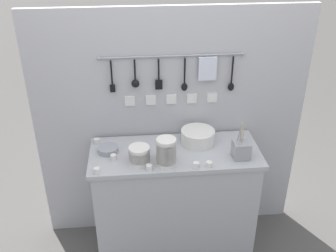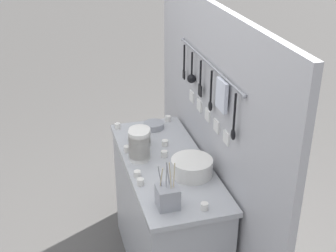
# 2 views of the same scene
# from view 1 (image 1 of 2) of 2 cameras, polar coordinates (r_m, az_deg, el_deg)

# --- Properties ---
(ground_plane) EXTENTS (20.00, 20.00, 0.00)m
(ground_plane) POSITION_cam_1_polar(r_m,az_deg,el_deg) (3.26, 0.89, -16.71)
(ground_plane) COLOR #514F4C
(counter) EXTENTS (1.17, 0.48, 0.87)m
(counter) POSITION_cam_1_polar(r_m,az_deg,el_deg) (2.96, 0.96, -10.80)
(counter) COLOR #ADAFB5
(counter) RESTS_ON ground
(back_wall) EXTENTS (1.97, 0.09, 1.80)m
(back_wall) POSITION_cam_1_polar(r_m,az_deg,el_deg) (2.92, 0.43, -0.27)
(back_wall) COLOR #B2B2B7
(back_wall) RESTS_ON ground
(bowl_stack_back_corner) EXTENTS (0.13, 0.13, 0.19)m
(bowl_stack_back_corner) POSITION_cam_1_polar(r_m,az_deg,el_deg) (2.52, -0.25, -3.78)
(bowl_stack_back_corner) COLOR silver
(bowl_stack_back_corner) RESTS_ON counter
(bowl_stack_wide_centre) EXTENTS (0.14, 0.14, 0.12)m
(bowl_stack_wide_centre) POSITION_cam_1_polar(r_m,az_deg,el_deg) (2.57, -4.17, -4.19)
(bowl_stack_wide_centre) COLOR silver
(bowl_stack_wide_centre) RESTS_ON counter
(plate_stack) EXTENTS (0.24, 0.24, 0.10)m
(plate_stack) POSITION_cam_1_polar(r_m,az_deg,el_deg) (2.79, 4.33, -1.54)
(plate_stack) COLOR silver
(plate_stack) RESTS_ON counter
(steel_mixing_bowl) EXTENTS (0.14, 0.14, 0.04)m
(steel_mixing_bowl) POSITION_cam_1_polar(r_m,az_deg,el_deg) (2.72, -8.69, -3.40)
(steel_mixing_bowl) COLOR #93969E
(steel_mixing_bowl) RESTS_ON counter
(cutlery_caddy) EXTENTS (0.11, 0.11, 0.26)m
(cutlery_caddy) POSITION_cam_1_polar(r_m,az_deg,el_deg) (2.66, 10.56, -3.35)
(cutlery_caddy) COLOR #93969E
(cutlery_caddy) RESTS_ON counter
(cup_front_right) EXTENTS (0.04, 0.04, 0.04)m
(cup_front_right) POSITION_cam_1_polar(r_m,az_deg,el_deg) (2.56, 5.97, -5.55)
(cup_front_right) COLOR silver
(cup_front_right) RESTS_ON counter
(cup_back_right) EXTENTS (0.04, 0.04, 0.04)m
(cup_back_right) POSITION_cam_1_polar(r_m,az_deg,el_deg) (2.51, -2.75, -6.06)
(cup_back_right) COLOR silver
(cup_back_right) RESTS_ON counter
(cup_mid_row) EXTENTS (0.04, 0.04, 0.04)m
(cup_mid_row) POSITION_cam_1_polar(r_m,az_deg,el_deg) (2.52, -10.29, -6.39)
(cup_mid_row) COLOR silver
(cup_mid_row) RESTS_ON counter
(cup_back_left) EXTENTS (0.04, 0.04, 0.04)m
(cup_back_left) POSITION_cam_1_polar(r_m,az_deg,el_deg) (2.69, -0.35, -3.40)
(cup_back_left) COLOR silver
(cup_back_left) RESTS_ON counter
(cup_beside_plates) EXTENTS (0.04, 0.04, 0.04)m
(cup_beside_plates) POSITION_cam_1_polar(r_m,az_deg,el_deg) (2.63, -7.92, -4.52)
(cup_beside_plates) COLOR silver
(cup_beside_plates) RESTS_ON counter
(cup_edge_near) EXTENTS (0.04, 0.04, 0.04)m
(cup_edge_near) POSITION_cam_1_polar(r_m,az_deg,el_deg) (2.84, 11.07, -2.12)
(cup_edge_near) COLOR silver
(cup_edge_near) RESTS_ON counter
(cup_by_caddy) EXTENTS (0.04, 0.04, 0.04)m
(cup_by_caddy) POSITION_cam_1_polar(r_m,az_deg,el_deg) (2.83, -10.26, -2.16)
(cup_by_caddy) COLOR silver
(cup_by_caddy) RESTS_ON counter
(cup_front_left) EXTENTS (0.04, 0.04, 0.04)m
(cup_front_left) POSITION_cam_1_polar(r_m,az_deg,el_deg) (2.54, 4.11, -5.67)
(cup_front_left) COLOR silver
(cup_front_left) RESTS_ON counter
(cup_centre) EXTENTS (0.04, 0.04, 0.04)m
(cup_centre) POSITION_cam_1_polar(r_m,az_deg,el_deg) (2.72, -3.23, -3.08)
(cup_centre) COLOR silver
(cup_centre) RESTS_ON counter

